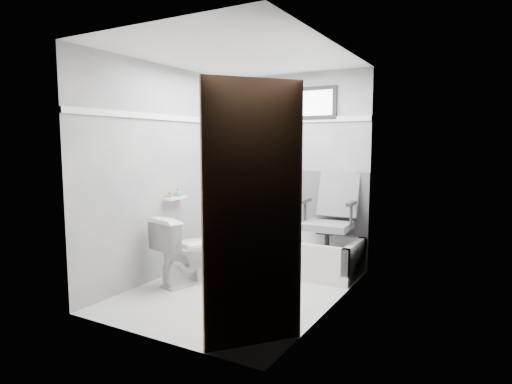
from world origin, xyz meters
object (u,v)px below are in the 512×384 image
Objects in this scene: office_chair at (327,218)px; toilet at (188,250)px; door at (264,225)px; soap_bottle_a at (170,193)px; bathtub at (296,253)px; soap_bottle_b at (178,192)px.

office_chair is 1.44× the size of toilet.
door is 20.32× the size of soap_bottle_a.
door is at bearing -71.25° from bathtub.
toilet is at bearing -142.32° from office_chair.
office_chair is 1.76m from soap_bottle_b.
toilet is 2.10m from door.
toilet is 0.38× the size of door.
office_chair is at bearing 99.50° from door.
door reaches higher than office_chair.
bathtub is 0.75× the size of door.
door is 2.32m from soap_bottle_a.
bathtub is 1.99× the size of toilet.
bathtub is at bearing 33.02° from soap_bottle_b.
door reaches higher than soap_bottle_a.
soap_bottle_a is (-0.32, 0.11, 0.60)m from toilet.
soap_bottle_a is 0.14m from soap_bottle_b.
office_chair is at bearing 31.26° from soap_bottle_a.
bathtub is at bearing 37.58° from soap_bottle_a.
soap_bottle_a is (-1.92, 1.31, -0.03)m from door.
door is (1.60, -1.20, 0.63)m from toilet.
toilet reaches higher than bathtub.
office_chair reaches higher than bathtub.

